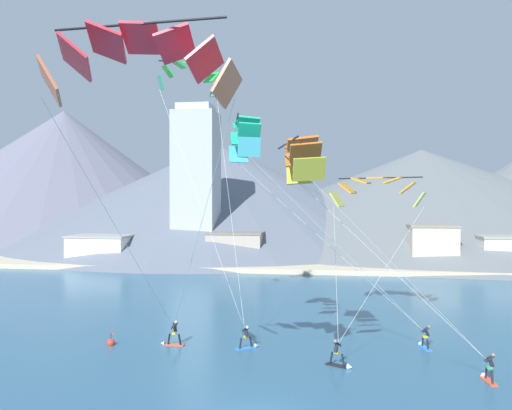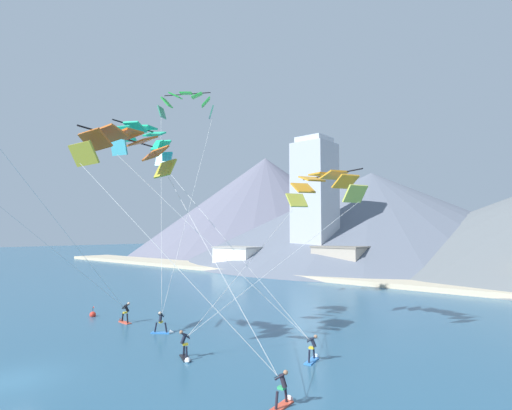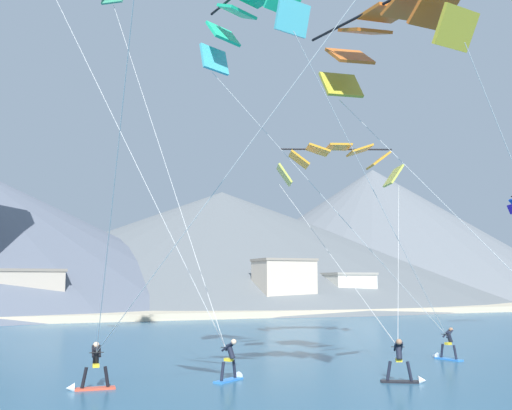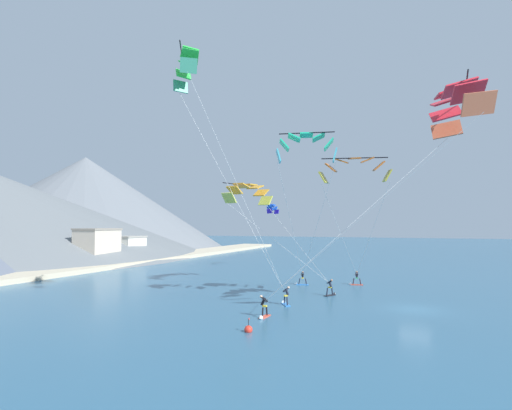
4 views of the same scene
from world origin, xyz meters
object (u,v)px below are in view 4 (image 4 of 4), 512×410
Objects in this scene: kitesurfer_mid_center at (285,299)px; parafoil_kite_near_lead at (355,167)px; kitesurfer_far_right at (331,290)px; parafoil_kite_far_left at (455,104)px; kitesurfer_far_left at (263,310)px; parafoil_kite_distant_high_outer at (272,208)px; kitesurfer_near_lead at (355,281)px; parafoil_kite_mid_center at (187,67)px; race_marker_buoy at (248,330)px; parafoil_kite_far_right at (248,191)px; kitesurfer_near_trail at (301,281)px; parafoil_kite_near_trail at (306,145)px.

parafoil_kite_near_lead is at bearing -55.52° from kitesurfer_mid_center.
parafoil_kite_far_left is (-8.52, -11.03, 15.57)m from kitesurfer_far_right.
parafoil_kite_distant_high_outer is (33.97, 11.33, 9.52)m from kitesurfer_far_left.
parafoil_kite_mid_center is (-20.36, 10.99, 20.20)m from kitesurfer_near_lead.
race_marker_buoy is (-24.19, 3.66, -0.34)m from kitesurfer_near_lead.
kitesurfer_mid_center is 14.06m from parafoil_kite_near_lead.
kitesurfer_near_lead is at bearing -132.10° from parafoil_kite_distant_high_outer.
parafoil_kite_far_left is (-2.40, -13.97, 15.60)m from kitesurfer_mid_center.
parafoil_kite_far_right is (-5.00, 11.81, 10.75)m from kitesurfer_near_lead.
parafoil_kite_distant_high_outer is 4.05× the size of race_marker_buoy.
parafoil_kite_near_trail is at bearing -161.85° from kitesurfer_near_trail.
parafoil_kite_distant_high_outer is at bearing 11.12° from parafoil_kite_far_right.
kitesurfer_near_trail is 1.02× the size of kitesurfer_far_left.
parafoil_kite_near_lead is (-10.47, -1.57, 12.24)m from kitesurfer_near_lead.
parafoil_kite_far_left is at bearing -101.92° from parafoil_kite_near_trail.
parafoil_kite_far_left is 1.30× the size of parafoil_kite_far_right.
parafoil_kite_far_left is (3.11, -14.04, 15.57)m from kitesurfer_far_left.
kitesurfer_near_lead is 30.72m from parafoil_kite_mid_center.
parafoil_kite_near_lead is at bearing -171.46° from kitesurfer_near_lead.
parafoil_kite_far_left is (-14.46, -15.88, 15.64)m from kitesurfer_near_trail.
parafoil_kite_mid_center is 4.98× the size of parafoil_kite_distant_high_outer.
parafoil_kite_far_right is (15.36, 0.82, -9.46)m from parafoil_kite_mid_center.
parafoil_kite_distant_high_outer is at bearing 34.93° from parafoil_kite_near_lead.
kitesurfer_far_left is 1.72× the size of race_marker_buoy.
parafoil_kite_near_trail is at bearing -133.85° from parafoil_kite_far_right.
parafoil_kite_mid_center is (-5.96, 6.83, 20.18)m from kitesurfer_mid_center.
race_marker_buoy is at bearing -156.97° from parafoil_kite_far_right.
kitesurfer_near_trail is at bearing 47.68° from parafoil_kite_far_left.
parafoil_kite_near_lead reaches higher than kitesurfer_mid_center.
parafoil_kite_near_trail reaches higher than race_marker_buoy.
parafoil_kite_mid_center is 18.06m from parafoil_kite_far_right.
kitesurfer_mid_center is at bearing 124.48° from parafoil_kite_near_lead.
kitesurfer_far_left is 0.09× the size of parafoil_kite_mid_center.
parafoil_kite_near_lead is 10.93m from parafoil_kite_far_left.
parafoil_kite_near_lead is 30.03m from parafoil_kite_distant_high_outer.
kitesurfer_mid_center is 22.13m from parafoil_kite_mid_center.
parafoil_kite_near_trail reaches higher than kitesurfer_near_lead.
kitesurfer_mid_center is 0.98× the size of kitesurfer_far_left.
kitesurfer_far_left is 0.14× the size of parafoil_kite_far_right.
parafoil_kite_far_right is (-2.67, 5.74, 10.77)m from kitesurfer_near_trail.
parafoil_kite_near_lead reaches higher than kitesurfer_near_trail.
race_marker_buoy is at bearing 159.15° from parafoil_kite_near_lead.
parafoil_kite_near_lead is at bearing -31.54° from kitesurfer_far_left.
parafoil_kite_far_left is at bearing -77.49° from kitesurfer_far_left.
parafoil_kite_far_right is at bearing 114.91° from kitesurfer_near_trail.
parafoil_kite_near_lead reaches higher than race_marker_buoy.
kitesurfer_far_left is at bearing 165.53° from kitesurfer_far_right.
parafoil_kite_near_trail reaches higher than kitesurfer_far_right.
parafoil_kite_mid_center reaches higher than race_marker_buoy.
parafoil_kite_far_left reaches higher than parafoil_kite_far_right.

